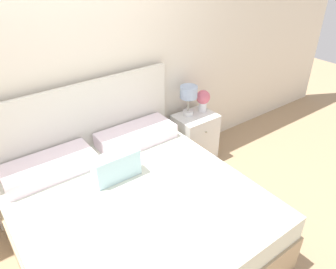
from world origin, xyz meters
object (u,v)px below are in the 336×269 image
(nightstand, at_px, (195,137))
(flower_vase, at_px, (203,99))
(table_lamp, at_px, (189,95))
(bed, at_px, (133,215))

(nightstand, distance_m, flower_vase, 0.47)
(table_lamp, bearing_deg, flower_vase, -5.84)
(nightstand, relative_size, flower_vase, 2.30)
(bed, distance_m, flower_vase, 1.65)
(nightstand, height_order, flower_vase, flower_vase)
(nightstand, bearing_deg, table_lamp, 132.11)
(flower_vase, bearing_deg, table_lamp, 174.16)
(bed, bearing_deg, nightstand, 28.14)
(bed, height_order, table_lamp, bed)
(bed, bearing_deg, flower_vase, 27.14)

